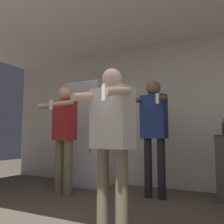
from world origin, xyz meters
The scene contains 6 objects.
wall_back centered at (0.00, 2.84, 1.27)m, with size 7.00×0.06×2.55m.
ceiling_slab centered at (0.00, 1.41, 2.57)m, with size 7.00×3.33×0.05m.
refrigerator centered at (-1.35, 2.47, 0.94)m, with size 0.75×0.72×1.87m.
person_woman_foreground centered at (0.12, 0.58, 0.92)m, with size 0.53×0.52×1.53m.
person_man_side centered at (-1.26, 1.59, 0.96)m, with size 0.52×0.58×1.67m.
person_spectator_back centered at (0.05, 2.04, 1.04)m, with size 0.44×0.44×1.72m.
Camera 1 is at (1.21, -1.50, 0.87)m, focal length 40.00 mm.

